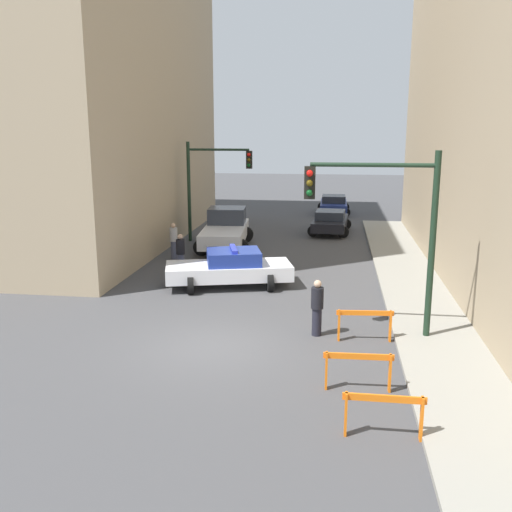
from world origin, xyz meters
The scene contains 15 objects.
ground_plane centered at (0.00, 0.00, 0.00)m, with size 120.00×120.00×0.00m, color #424244.
sidewalk_right centered at (6.20, 0.00, 0.06)m, with size 2.40×44.00×0.12m.
building_corner_left centered at (-12.00, 14.00, 10.77)m, with size 14.00×20.00×21.55m.
traffic_light_near centered at (4.73, 1.39, 3.53)m, with size 3.64×0.35×5.20m.
traffic_light_far centered at (-3.30, 14.63, 3.40)m, with size 3.44×0.35×5.20m.
police_car centered at (-0.65, 6.08, 0.72)m, with size 5.02×3.09×1.52m.
white_truck centered at (-2.20, 13.20, 0.91)m, with size 2.93×5.55×1.90m.
parked_car_near centered at (2.98, 17.96, 0.67)m, with size 2.47×4.42×1.31m.
parked_car_mid centered at (3.12, 25.42, 0.67)m, with size 2.29×4.31×1.31m.
pedestrian_crossing centered at (-3.03, 7.75, 0.86)m, with size 0.50×0.50×1.66m.
pedestrian_corner centered at (-4.07, 10.37, 0.86)m, with size 0.42×0.42×1.66m.
pedestrian_sidewalk centered at (2.79, 1.29, 0.86)m, with size 0.50×0.50×1.66m.
barrier_front centered at (4.26, -4.18, 0.62)m, with size 1.60×0.17×0.90m.
barrier_mid centered at (3.85, -2.16, 0.62)m, with size 1.60×0.22×0.90m.
barrier_back centered at (4.14, 1.02, 0.62)m, with size 1.60×0.29×0.90m.
Camera 1 is at (3.20, -14.49, 5.92)m, focal length 40.00 mm.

